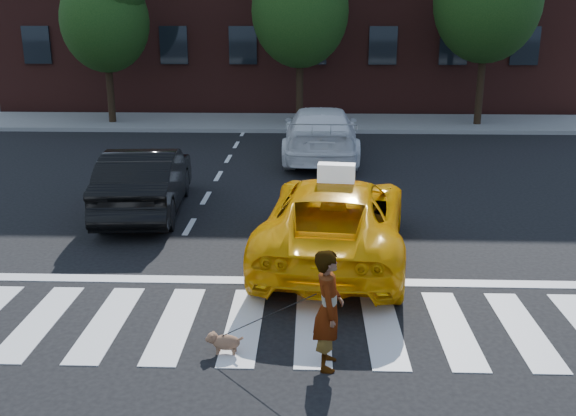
{
  "coord_description": "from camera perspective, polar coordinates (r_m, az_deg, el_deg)",
  "views": [
    {
      "loc": [
        0.93,
        -8.36,
        4.33
      ],
      "look_at": [
        0.56,
        2.23,
        1.1
      ],
      "focal_mm": 40.0,
      "sensor_mm": 36.0,
      "label": 1
    }
  ],
  "objects": [
    {
      "name": "ground",
      "position": [
        9.46,
        -3.94,
        -10.33
      ],
      "size": [
        120.0,
        120.0,
        0.0
      ],
      "primitive_type": "plane",
      "color": "black",
      "rests_on": "ground"
    },
    {
      "name": "crosswalk",
      "position": [
        9.46,
        -3.94,
        -10.3
      ],
      "size": [
        13.0,
        2.4,
        0.01
      ],
      "primitive_type": "cube",
      "color": "silver",
      "rests_on": "ground"
    },
    {
      "name": "stop_line",
      "position": [
        10.9,
        -3.09,
        -6.45
      ],
      "size": [
        12.0,
        0.3,
        0.01
      ],
      "primitive_type": "cube",
      "color": "silver",
      "rests_on": "ground"
    },
    {
      "name": "sidewalk_far",
      "position": [
        26.22,
        -0.06,
        7.61
      ],
      "size": [
        30.0,
        4.0,
        0.15
      ],
      "primitive_type": "cube",
      "color": "slate",
      "rests_on": "ground"
    },
    {
      "name": "tree_left",
      "position": [
        26.56,
        -15.98,
        16.57
      ],
      "size": [
        3.39,
        3.38,
        6.5
      ],
      "color": "black",
      "rests_on": "ground"
    },
    {
      "name": "taxi",
      "position": [
        11.75,
        4.19,
        -0.89
      ],
      "size": [
        3.05,
        5.57,
        1.48
      ],
      "primitive_type": "imported",
      "rotation": [
        0.0,
        0.0,
        3.03
      ],
      "color": "#F0A205",
      "rests_on": "ground"
    },
    {
      "name": "black_sedan",
      "position": [
        14.71,
        -12.55,
        2.42
      ],
      "size": [
        1.91,
        4.6,
        1.48
      ],
      "primitive_type": "imported",
      "rotation": [
        0.0,
        0.0,
        3.22
      ],
      "color": "black",
      "rests_on": "ground"
    },
    {
      "name": "white_suv",
      "position": [
        19.85,
        2.92,
        6.69
      ],
      "size": [
        2.29,
        5.54,
        1.6
      ],
      "primitive_type": "imported",
      "rotation": [
        0.0,
        0.0,
        3.13
      ],
      "color": "white",
      "rests_on": "ground"
    },
    {
      "name": "woman",
      "position": [
        8.1,
        3.61,
        -8.99
      ],
      "size": [
        0.39,
        0.59,
        1.58
      ],
      "primitive_type": "imported",
      "rotation": [
        0.0,
        0.0,
        1.54
      ],
      "color": "#999999",
      "rests_on": "ground"
    },
    {
      "name": "dog",
      "position": [
        8.69,
        -5.78,
        -11.73
      ],
      "size": [
        0.52,
        0.23,
        0.29
      ],
      "rotation": [
        0.0,
        0.0,
        -0.09
      ],
      "color": "#997A4E",
      "rests_on": "ground"
    },
    {
      "name": "taxi_sign",
      "position": [
        11.31,
        4.32,
        3.15
      ],
      "size": [
        0.68,
        0.35,
        0.32
      ],
      "primitive_type": "cube",
      "rotation": [
        0.0,
        0.0,
        3.03
      ],
      "color": "white",
      "rests_on": "taxi"
    }
  ]
}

